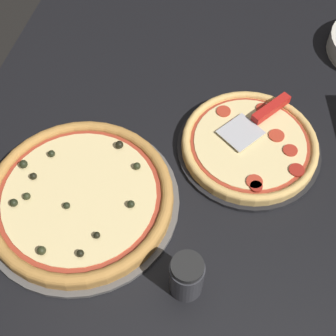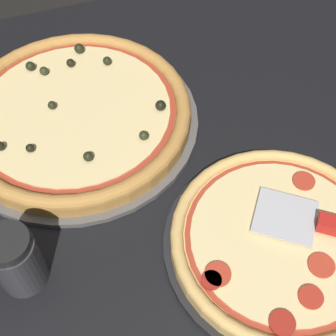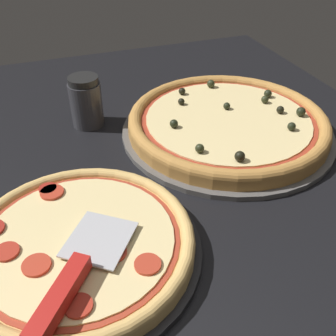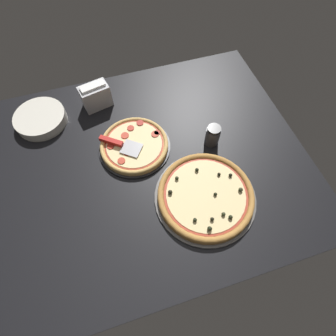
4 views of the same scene
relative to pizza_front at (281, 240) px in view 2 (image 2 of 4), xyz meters
The scene contains 6 objects.
ground_plane 9.85cm from the pizza_front, 93.85° to the left, with size 149.33×117.43×3.60cm, color black.
pizza_pan_front 1.95cm from the pizza_front, 96.98° to the left, with size 33.19×33.19×1.00cm, color black.
pizza_front is the anchor object (origin of this frame).
pizza_pan_back 39.96cm from the pizza_front, 123.40° to the left, with size 42.27×42.27×1.00cm, color #565451.
pizza_back 39.93cm from the pizza_front, 123.39° to the left, with size 39.73×39.73×4.35cm.
parmesan_shaker 36.10cm from the pizza_front, 167.66° to the left, with size 6.55×6.55×10.53cm.
Camera 2 is at (-24.57, -32.65, 61.45)cm, focal length 50.00 mm.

